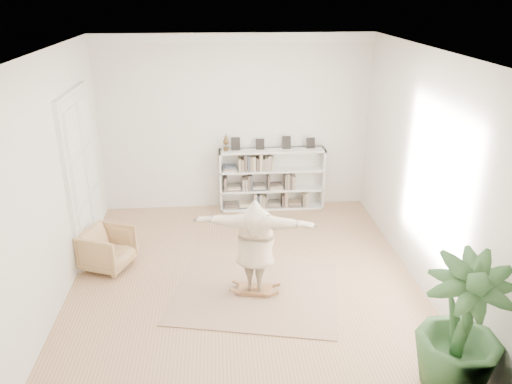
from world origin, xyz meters
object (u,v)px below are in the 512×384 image
armchair (107,249)px  person (255,243)px  bookshelf (272,180)px  houseplant (461,327)px  rocker_board (255,289)px

armchair → person: 2.65m
bookshelf → armchair: bookshelf is taller
person → houseplant: 3.04m
rocker_board → houseplant: 3.14m
person → houseplant: (2.15, -2.15, -0.01)m
bookshelf → rocker_board: size_ratio=3.83×
armchair → bookshelf: bearing=-31.5°
armchair → houseplant: bearing=-102.7°
houseplant → person: bearing=135.1°
rocker_board → bookshelf: bearing=91.7°
houseplant → rocker_board: bearing=135.1°
rocker_board → person: size_ratio=0.31×
houseplant → bookshelf: bearing=106.2°
bookshelf → armchair: 3.76m
person → armchair: bearing=-10.0°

